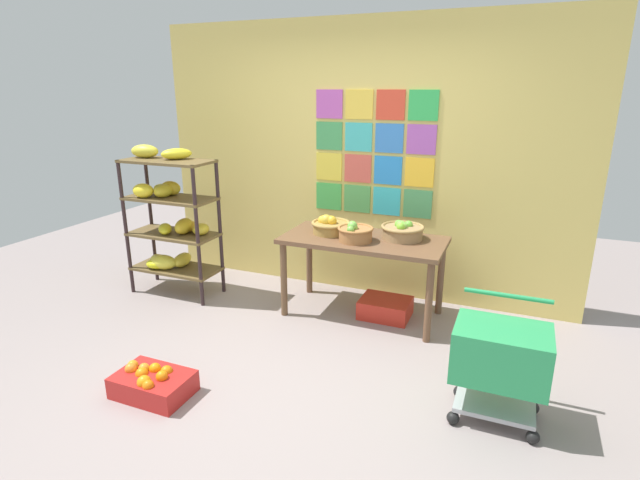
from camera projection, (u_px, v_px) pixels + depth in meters
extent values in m
plane|color=gray|center=(279.00, 375.00, 3.59)|extent=(9.51, 9.51, 0.00)
cube|color=#D4BC60|center=(360.00, 162.00, 4.77)|extent=(4.22, 0.06, 2.64)
cube|color=#AF4EA8|center=(329.00, 104.00, 4.69)|extent=(0.27, 0.01, 0.27)
cube|color=yellow|center=(359.00, 104.00, 4.58)|extent=(0.27, 0.01, 0.27)
cube|color=red|center=(391.00, 105.00, 4.47)|extent=(0.27, 0.01, 0.27)
cube|color=green|center=(424.00, 105.00, 4.36)|extent=(0.27, 0.01, 0.27)
cube|color=#3D9352|center=(329.00, 136.00, 4.78)|extent=(0.27, 0.01, 0.27)
cube|color=#39AEAE|center=(359.00, 137.00, 4.67)|extent=(0.27, 0.01, 0.27)
cube|color=#3174C5|center=(389.00, 138.00, 4.56)|extent=(0.27, 0.01, 0.27)
cube|color=#9E4DAB|center=(421.00, 139.00, 4.45)|extent=(0.27, 0.01, 0.27)
cube|color=gold|center=(329.00, 167.00, 4.87)|extent=(0.27, 0.01, 0.27)
cube|color=#C85045|center=(358.00, 168.00, 4.76)|extent=(0.27, 0.01, 0.27)
cube|color=#267ED2|center=(388.00, 170.00, 4.65)|extent=(0.27, 0.01, 0.27)
cube|color=yellow|center=(419.00, 172.00, 4.54)|extent=(0.27, 0.01, 0.27)
cube|color=green|center=(329.00, 196.00, 4.96)|extent=(0.27, 0.01, 0.27)
cube|color=#49994D|center=(357.00, 199.00, 4.85)|extent=(0.27, 0.01, 0.27)
cube|color=#31AFBD|center=(387.00, 201.00, 4.74)|extent=(0.27, 0.01, 0.27)
cube|color=#448F56|center=(418.00, 204.00, 4.63)|extent=(0.27, 0.01, 0.27)
cylinder|color=#2E2022|center=(126.00, 229.00, 4.86)|extent=(0.04, 0.04, 1.35)
cylinder|color=#2E2022|center=(198.00, 238.00, 4.55)|extent=(0.04, 0.04, 1.35)
cylinder|color=#2E2022|center=(151.00, 220.00, 5.18)|extent=(0.04, 0.04, 1.35)
cylinder|color=#2E2022|center=(220.00, 228.00, 4.87)|extent=(0.04, 0.04, 1.35)
cube|color=brown|center=(177.00, 268.00, 4.99)|extent=(0.89, 0.40, 0.03)
ellipsoid|color=yellow|center=(163.00, 262.00, 4.92)|extent=(0.30, 0.19, 0.14)
ellipsoid|color=yellow|center=(158.00, 263.00, 4.94)|extent=(0.29, 0.26, 0.10)
ellipsoid|color=yellow|center=(182.00, 260.00, 5.01)|extent=(0.19, 0.30, 0.13)
ellipsoid|color=gold|center=(158.00, 261.00, 5.00)|extent=(0.32, 0.31, 0.11)
cube|color=brown|center=(174.00, 234.00, 4.88)|extent=(0.89, 0.40, 0.02)
ellipsoid|color=yellow|center=(184.00, 226.00, 4.85)|extent=(0.22, 0.32, 0.15)
ellipsoid|color=yellow|center=(165.00, 229.00, 4.83)|extent=(0.24, 0.26, 0.10)
ellipsoid|color=yellow|center=(189.00, 226.00, 4.92)|extent=(0.26, 0.23, 0.10)
ellipsoid|color=yellow|center=(201.00, 229.00, 4.81)|extent=(0.21, 0.24, 0.11)
cube|color=brown|center=(170.00, 198.00, 4.78)|extent=(0.89, 0.40, 0.02)
ellipsoid|color=yellow|center=(143.00, 191.00, 4.74)|extent=(0.22, 0.16, 0.14)
ellipsoid|color=yellow|center=(162.00, 190.00, 4.86)|extent=(0.33, 0.31, 0.11)
ellipsoid|color=yellow|center=(171.00, 188.00, 4.84)|extent=(0.22, 0.14, 0.14)
ellipsoid|color=yellow|center=(164.00, 191.00, 4.76)|extent=(0.15, 0.22, 0.12)
cube|color=brown|center=(167.00, 161.00, 4.67)|extent=(0.89, 0.40, 0.02)
ellipsoid|color=yellow|center=(176.00, 154.00, 4.68)|extent=(0.31, 0.32, 0.10)
ellipsoid|color=yellow|center=(145.00, 151.00, 4.79)|extent=(0.30, 0.19, 0.13)
cube|color=brown|center=(364.00, 240.00, 4.35)|extent=(1.43, 0.69, 0.04)
cylinder|color=brown|center=(284.00, 279.00, 4.45)|extent=(0.06, 0.06, 0.70)
cylinder|color=brown|center=(429.00, 303.00, 3.97)|extent=(0.06, 0.06, 0.70)
cylinder|color=brown|center=(309.00, 260.00, 4.96)|extent=(0.06, 0.06, 0.70)
cylinder|color=brown|center=(441.00, 278.00, 4.48)|extent=(0.06, 0.06, 0.70)
cylinder|color=#9C7A4F|center=(402.00, 233.00, 4.31)|extent=(0.35, 0.35, 0.11)
torus|color=#A3804A|center=(403.00, 227.00, 4.30)|extent=(0.38, 0.38, 0.03)
sphere|color=#79C333|center=(401.00, 227.00, 4.25)|extent=(0.07, 0.07, 0.07)
sphere|color=#68BA3D|center=(409.00, 225.00, 4.33)|extent=(0.07, 0.07, 0.07)
sphere|color=#70B849|center=(399.00, 223.00, 4.38)|extent=(0.06, 0.06, 0.06)
sphere|color=#7AB448|center=(401.00, 225.00, 4.31)|extent=(0.09, 0.09, 0.09)
sphere|color=#7AAE48|center=(404.00, 227.00, 4.27)|extent=(0.07, 0.07, 0.07)
sphere|color=#67B034|center=(399.00, 225.00, 4.34)|extent=(0.08, 0.08, 0.08)
cylinder|color=#A17F3E|center=(331.00, 228.00, 4.48)|extent=(0.32, 0.32, 0.10)
torus|color=#A68341|center=(331.00, 223.00, 4.47)|extent=(0.35, 0.35, 0.03)
sphere|color=gold|center=(332.00, 221.00, 4.47)|extent=(0.09, 0.09, 0.09)
sphere|color=gold|center=(332.00, 221.00, 4.45)|extent=(0.09, 0.09, 0.09)
sphere|color=gold|center=(326.00, 220.00, 4.47)|extent=(0.10, 0.10, 0.10)
sphere|color=gold|center=(331.00, 221.00, 4.46)|extent=(0.09, 0.09, 0.09)
sphere|color=gold|center=(323.00, 221.00, 4.51)|extent=(0.10, 0.10, 0.10)
sphere|color=gold|center=(332.00, 221.00, 4.47)|extent=(0.08, 0.08, 0.08)
cylinder|color=#A46C3D|center=(355.00, 235.00, 4.25)|extent=(0.29, 0.29, 0.11)
torus|color=#A96E39|center=(356.00, 228.00, 4.23)|extent=(0.31, 0.31, 0.02)
sphere|color=#7EB03F|center=(352.00, 225.00, 4.31)|extent=(0.07, 0.07, 0.07)
sphere|color=#6FAE43|center=(351.00, 230.00, 4.16)|extent=(0.07, 0.07, 0.07)
sphere|color=#79BD43|center=(354.00, 227.00, 4.22)|extent=(0.07, 0.07, 0.07)
sphere|color=#73BA49|center=(352.00, 226.00, 4.22)|extent=(0.09, 0.09, 0.09)
cube|color=red|center=(385.00, 308.00, 4.49)|extent=(0.45, 0.35, 0.17)
cube|color=red|center=(153.00, 384.00, 3.35)|extent=(0.51, 0.34, 0.15)
sphere|color=orange|center=(162.00, 376.00, 3.28)|extent=(0.08, 0.08, 0.08)
sphere|color=orange|center=(131.00, 369.00, 3.38)|extent=(0.08, 0.08, 0.08)
sphere|color=orange|center=(133.00, 365.00, 3.42)|extent=(0.08, 0.08, 0.08)
sphere|color=orange|center=(142.00, 374.00, 3.34)|extent=(0.09, 0.09, 0.09)
sphere|color=orange|center=(148.00, 386.00, 3.19)|extent=(0.07, 0.07, 0.07)
sphere|color=orange|center=(144.00, 382.00, 3.23)|extent=(0.09, 0.09, 0.09)
sphere|color=orange|center=(144.00, 369.00, 3.39)|extent=(0.08, 0.08, 0.08)
sphere|color=orange|center=(155.00, 369.00, 3.38)|extent=(0.08, 0.08, 0.08)
sphere|color=orange|center=(167.00, 372.00, 3.37)|extent=(0.09, 0.09, 0.09)
sphere|color=black|center=(453.00, 418.00, 3.07)|extent=(0.08, 0.08, 0.08)
sphere|color=black|center=(533.00, 437.00, 2.90)|extent=(0.08, 0.08, 0.08)
sphere|color=black|center=(459.00, 392.00, 3.33)|extent=(0.08, 0.08, 0.08)
sphere|color=black|center=(533.00, 408.00, 3.16)|extent=(0.08, 0.08, 0.08)
cube|color=#A5A8AD|center=(495.00, 405.00, 3.10)|extent=(0.48, 0.32, 0.03)
cube|color=#289655|center=(501.00, 353.00, 2.99)|extent=(0.56, 0.40, 0.33)
cylinder|color=#289655|center=(508.00, 296.00, 3.10)|extent=(0.53, 0.03, 0.03)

